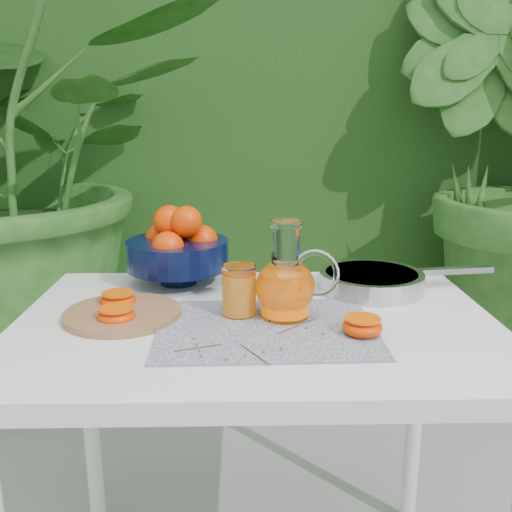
{
  "coord_description": "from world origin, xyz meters",
  "views": [
    {
      "loc": [
        0.01,
        -1.21,
        1.17
      ],
      "look_at": [
        0.03,
        -0.07,
        0.88
      ],
      "focal_mm": 40.0,
      "sensor_mm": 36.0,
      "label": 1
    }
  ],
  "objects_px": {
    "saute_pan": "(373,280)",
    "fruit_bowl": "(178,248)",
    "cutting_board": "(123,314)",
    "juice_pitcher": "(286,284)",
    "white_table": "(256,355)"
  },
  "relations": [
    {
      "from": "saute_pan",
      "to": "fruit_bowl",
      "type": "bearing_deg",
      "value": 171.27
    },
    {
      "from": "cutting_board",
      "to": "juice_pitcher",
      "type": "relative_size",
      "value": 1.2
    },
    {
      "from": "white_table",
      "to": "saute_pan",
      "type": "relative_size",
      "value": 2.2
    },
    {
      "from": "cutting_board",
      "to": "juice_pitcher",
      "type": "bearing_deg",
      "value": -2.1
    },
    {
      "from": "juice_pitcher",
      "to": "saute_pan",
      "type": "xyz_separation_m",
      "value": [
        0.22,
        0.19,
        -0.05
      ]
    },
    {
      "from": "white_table",
      "to": "fruit_bowl",
      "type": "distance_m",
      "value": 0.36
    },
    {
      "from": "fruit_bowl",
      "to": "juice_pitcher",
      "type": "relative_size",
      "value": 1.51
    },
    {
      "from": "cutting_board",
      "to": "fruit_bowl",
      "type": "relative_size",
      "value": 0.79
    },
    {
      "from": "fruit_bowl",
      "to": "juice_pitcher",
      "type": "distance_m",
      "value": 0.36
    },
    {
      "from": "cutting_board",
      "to": "juice_pitcher",
      "type": "height_order",
      "value": "juice_pitcher"
    },
    {
      "from": "white_table",
      "to": "juice_pitcher",
      "type": "bearing_deg",
      "value": -0.19
    },
    {
      "from": "white_table",
      "to": "cutting_board",
      "type": "bearing_deg",
      "value": 177.47
    },
    {
      "from": "white_table",
      "to": "juice_pitcher",
      "type": "distance_m",
      "value": 0.17
    },
    {
      "from": "white_table",
      "to": "saute_pan",
      "type": "xyz_separation_m",
      "value": [
        0.28,
        0.19,
        0.11
      ]
    },
    {
      "from": "cutting_board",
      "to": "fruit_bowl",
      "type": "distance_m",
      "value": 0.28
    }
  ]
}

